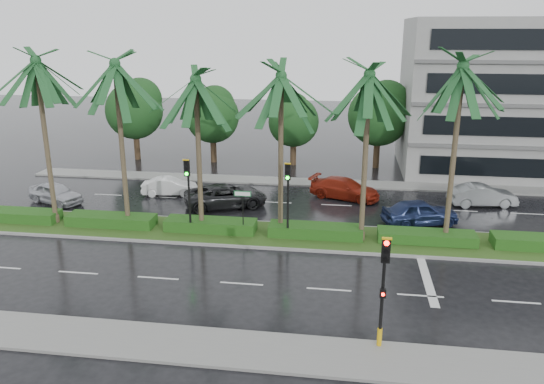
# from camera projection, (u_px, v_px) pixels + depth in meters

# --- Properties ---
(ground) EXTENTS (120.00, 120.00, 0.00)m
(ground) POSITION_uv_depth(u_px,v_px,m) (260.00, 242.00, 29.06)
(ground) COLOR black
(ground) RESTS_ON ground
(near_sidewalk) EXTENTS (40.00, 2.40, 0.12)m
(near_sidewalk) POSITION_uv_depth(u_px,v_px,m) (214.00, 347.00, 19.40)
(near_sidewalk) COLOR slate
(near_sidewalk) RESTS_ON ground
(far_sidewalk) EXTENTS (40.00, 2.00, 0.12)m
(far_sidewalk) POSITION_uv_depth(u_px,v_px,m) (285.00, 181.00, 40.39)
(far_sidewalk) COLOR slate
(far_sidewalk) RESTS_ON ground
(median) EXTENTS (36.00, 4.00, 0.15)m
(median) POSITION_uv_depth(u_px,v_px,m) (262.00, 234.00, 29.99)
(median) COLOR gray
(median) RESTS_ON ground
(hedge) EXTENTS (35.20, 1.40, 0.60)m
(hedge) POSITION_uv_depth(u_px,v_px,m) (262.00, 228.00, 29.88)
(hedge) COLOR #194313
(hedge) RESTS_ON median
(lane_markings) EXTENTS (34.00, 13.06, 0.01)m
(lane_markings) POSITION_uv_depth(u_px,v_px,m) (314.00, 248.00, 28.24)
(lane_markings) COLOR silver
(lane_markings) RESTS_ON ground
(palm_row) EXTENTS (26.30, 4.20, 10.21)m
(palm_row) POSITION_uv_depth(u_px,v_px,m) (238.00, 83.00, 27.68)
(palm_row) COLOR #413726
(palm_row) RESTS_ON median
(signal_near) EXTENTS (0.34, 0.45, 4.36)m
(signal_near) POSITION_uv_depth(u_px,v_px,m) (383.00, 288.00, 18.63)
(signal_near) COLOR black
(signal_near) RESTS_ON near_sidewalk
(signal_median_left) EXTENTS (0.34, 0.42, 4.36)m
(signal_median_left) POSITION_uv_depth(u_px,v_px,m) (188.00, 185.00, 29.01)
(signal_median_left) COLOR black
(signal_median_left) RESTS_ON median
(signal_median_right) EXTENTS (0.34, 0.42, 4.36)m
(signal_median_right) POSITION_uv_depth(u_px,v_px,m) (288.00, 190.00, 28.25)
(signal_median_right) COLOR black
(signal_median_right) RESTS_ON median
(street_sign) EXTENTS (0.95, 0.09, 2.60)m
(street_sign) POSITION_uv_depth(u_px,v_px,m) (243.00, 202.00, 29.03)
(street_sign) COLOR black
(street_sign) RESTS_ON median
(bg_trees) EXTENTS (32.99, 5.03, 7.26)m
(bg_trees) POSITION_uv_depth(u_px,v_px,m) (300.00, 112.00, 44.30)
(bg_trees) COLOR #332717
(bg_trees) RESTS_ON ground
(building) EXTENTS (16.00, 10.00, 12.00)m
(building) POSITION_uv_depth(u_px,v_px,m) (508.00, 97.00, 41.99)
(building) COLOR gray
(building) RESTS_ON ground
(car_silver) EXTENTS (3.05, 4.36, 1.38)m
(car_silver) POSITION_uv_depth(u_px,v_px,m) (55.00, 193.00, 35.36)
(car_silver) COLOR #B3B5BC
(car_silver) RESTS_ON ground
(car_white) EXTENTS (1.95, 3.95, 1.25)m
(car_white) POSITION_uv_depth(u_px,v_px,m) (170.00, 186.00, 37.13)
(car_white) COLOR silver
(car_white) RESTS_ON ground
(car_darkgrey) EXTENTS (4.41, 5.93, 1.50)m
(car_darkgrey) POSITION_uv_depth(u_px,v_px,m) (226.00, 196.00, 34.64)
(car_darkgrey) COLOR black
(car_darkgrey) RESTS_ON ground
(car_red) EXTENTS (3.46, 5.21, 1.40)m
(car_red) POSITION_uv_depth(u_px,v_px,m) (345.00, 188.00, 36.38)
(car_red) COLOR maroon
(car_red) RESTS_ON ground
(car_blue) EXTENTS (3.10, 4.82, 1.53)m
(car_blue) POSITION_uv_depth(u_px,v_px,m) (420.00, 212.00, 31.48)
(car_blue) COLOR navy
(car_blue) RESTS_ON ground
(car_grey) EXTENTS (2.11, 4.49, 1.42)m
(car_grey) POSITION_uv_depth(u_px,v_px,m) (482.00, 195.00, 34.86)
(car_grey) COLOR slate
(car_grey) RESTS_ON ground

